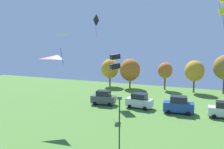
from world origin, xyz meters
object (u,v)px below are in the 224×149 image
object	(u,v)px
light_post_1	(119,127)
treeline_tree_3	(195,71)
parked_car_rightmost_in_row	(224,110)
treeline_tree_0	(110,69)
kite_flying_5	(58,62)
treeline_tree_1	(130,70)
kite_flying_4	(56,42)
treeline_tree_2	(165,71)
parked_car_third_from_left	(179,105)
parked_car_second_from_left	(139,101)
kite_flying_0	(96,21)
kite_flying_2	(115,61)
parked_car_leftmost	(103,98)

from	to	relation	value
light_post_1	treeline_tree_3	size ratio (longest dim) A/B	0.90
parked_car_rightmost_in_row	treeline_tree_0	bearing A→B (deg)	144.00
kite_flying_5	treeline_tree_1	size ratio (longest dim) A/B	0.41
kite_flying_5	parked_car_rightmost_in_row	bearing A→B (deg)	23.31
treeline_tree_0	treeline_tree_3	size ratio (longest dim) A/B	0.97
kite_flying_4	treeline_tree_2	size ratio (longest dim) A/B	0.33
parked_car_third_from_left	treeline_tree_1	xyz separation A→B (m)	(-13.37, 16.26, 3.01)
treeline_tree_2	treeline_tree_1	bearing A→B (deg)	-171.80
parked_car_second_from_left	treeline_tree_0	bearing A→B (deg)	131.97
kite_flying_0	parked_car_rightmost_in_row	xyz separation A→B (m)	(20.87, -1.11, -13.23)
parked_car_third_from_left	treeline_tree_3	size ratio (longest dim) A/B	0.67
parked_car_third_from_left	light_post_1	world-z (taller)	light_post_1
kite_flying_2	treeline_tree_3	size ratio (longest dim) A/B	0.39
kite_flying_5	treeline_tree_0	size ratio (longest dim) A/B	0.42
kite_flying_5	light_post_1	xyz separation A→B (m)	(12.60, -8.90, -4.58)
parked_car_third_from_left	parked_car_rightmost_in_row	bearing A→B (deg)	-4.22
kite_flying_4	parked_car_leftmost	world-z (taller)	kite_flying_4
parked_car_third_from_left	light_post_1	xyz separation A→B (m)	(-2.63, -18.01, 2.20)
parked_car_leftmost	treeline_tree_0	bearing A→B (deg)	102.40
kite_flying_4	treeline_tree_3	distance (m)	37.80
parked_car_second_from_left	parked_car_rightmost_in_row	bearing A→B (deg)	3.63
kite_flying_4	treeline_tree_1	size ratio (longest dim) A/B	0.30
parked_car_leftmost	light_post_1	distance (m)	20.75
treeline_tree_0	treeline_tree_1	world-z (taller)	treeline_tree_1
kite_flying_0	light_post_1	size ratio (longest dim) A/B	0.68
kite_flying_4	treeline_tree_3	xyz separation A→B (m)	(8.95, 36.22, -6.09)
kite_flying_4	treeline_tree_3	size ratio (longest dim) A/B	0.30
treeline_tree_3	kite_flying_4	bearing A→B (deg)	-103.88
treeline_tree_2	treeline_tree_3	distance (m)	6.34
treeline_tree_3	treeline_tree_0	bearing A→B (deg)	-179.16
kite_flying_0	treeline_tree_1	bearing A→B (deg)	85.48
treeline_tree_1	treeline_tree_3	distance (m)	14.32
parked_car_leftmost	treeline_tree_2	distance (m)	19.11
kite_flying_5	kite_flying_2	bearing A→B (deg)	68.52
kite_flying_5	treeline_tree_0	bearing A→B (deg)	97.72
parked_car_rightmost_in_row	treeline_tree_1	xyz separation A→B (m)	(-19.69, 16.09, 3.12)
parked_car_leftmost	parked_car_third_from_left	world-z (taller)	parked_car_third_from_left
treeline_tree_1	kite_flying_4	bearing A→B (deg)	-81.43
kite_flying_2	parked_car_third_from_left	bearing A→B (deg)	-7.44
light_post_1	treeline_tree_2	xyz separation A→B (m)	(-2.75, 35.42, 0.92)
kite_flying_0	kite_flying_5	xyz separation A→B (m)	(-0.68, -10.39, -6.34)
kite_flying_2	light_post_1	world-z (taller)	kite_flying_2
parked_car_leftmost	treeline_tree_1	size ratio (longest dim) A/B	0.63
parked_car_rightmost_in_row	kite_flying_0	bearing A→B (deg)	174.32
kite_flying_4	kite_flying_5	xyz separation A→B (m)	(-7.21, 10.16, -2.67)
kite_flying_5	parked_car_third_from_left	xyz separation A→B (m)	(15.23, 9.11, -6.78)
parked_car_rightmost_in_row	parked_car_second_from_left	bearing A→B (deg)	176.35
treeline_tree_2	kite_flying_4	bearing A→B (deg)	-94.10
kite_flying_2	light_post_1	size ratio (longest dim) A/B	0.43
kite_flying_4	parked_car_rightmost_in_row	xyz separation A→B (m)	(14.33, 19.45, -9.56)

